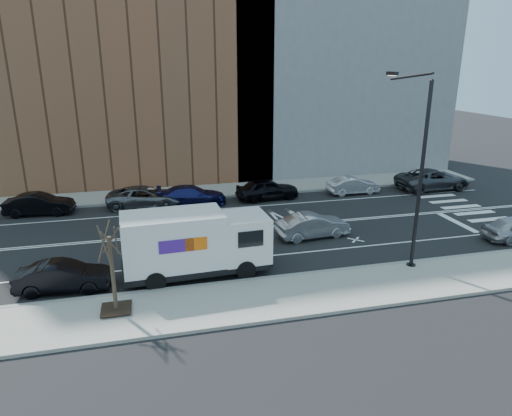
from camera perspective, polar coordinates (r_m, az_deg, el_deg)
name	(u,v)px	position (r m, az deg, el deg)	size (l,w,h in m)	color
ground	(242,229)	(27.92, -1.80, -2.66)	(120.00, 120.00, 0.00)	black
sidewalk_near	(284,296)	(20.13, 3.57, -10.97)	(44.00, 3.60, 0.15)	gray
sidewalk_far	(218,191)	(36.14, -4.74, 2.19)	(44.00, 3.60, 0.15)	gray
curb_near	(273,278)	(21.65, 2.14, -8.73)	(44.00, 0.25, 0.17)	gray
curb_far	(222,197)	(34.43, -4.26, 1.43)	(44.00, 0.25, 0.17)	gray
crosswalk	(468,210)	(34.77, 24.93, -0.20)	(3.00, 14.00, 0.01)	white
road_markings	(242,229)	(27.92, -1.80, -2.65)	(40.00, 8.60, 0.01)	white
bldg_brick	(104,46)	(41.30, -18.45, 18.66)	(26.00, 10.00, 22.00)	brown
bldg_concrete	(334,24)	(44.85, 9.71, 21.70)	(20.00, 10.00, 26.00)	slate
streetlight	(416,166)	(22.92, 19.38, 5.02)	(0.44, 4.02, 9.34)	black
street_tree	(113,281)	(19.16, -17.39, -8.74)	(1.20, 1.20, 3.75)	black
fedex_van	(195,242)	(21.66, -7.63, -4.28)	(7.05, 2.73, 3.17)	black
far_parked_b	(39,204)	(33.62, -25.47, 0.44)	(1.53, 4.38, 1.44)	black
far_parked_c	(145,197)	(32.89, -13.65, 1.35)	(2.42, 5.26, 1.46)	#575960
far_parked_d	(192,195)	(32.74, -8.04, 1.57)	(1.97, 4.85, 1.41)	#171A52
far_parked_e	(267,189)	(33.80, 1.43, 2.40)	(1.86, 4.63, 1.58)	black
far_parked_f	(353,185)	(36.06, 12.03, 2.78)	(1.40, 4.01, 1.32)	silver
far_parked_g	(433,179)	(39.14, 21.23, 3.37)	(2.72, 5.90, 1.64)	#424348
driving_sedan	(313,225)	(26.66, 7.10, -2.18)	(1.49, 4.27, 1.41)	#98979C
near_parked_rear_a	(64,277)	(22.15, -22.91, -7.91)	(1.42, 4.06, 1.34)	black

